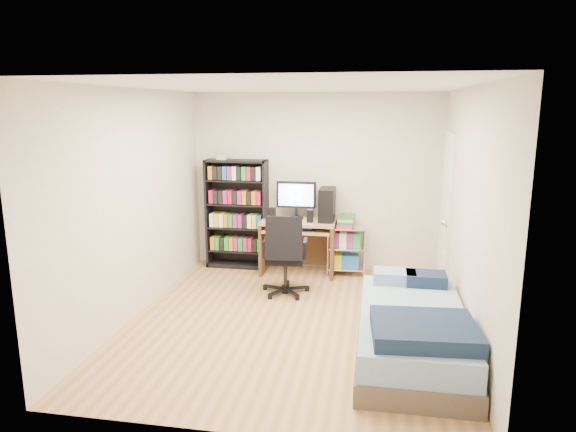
% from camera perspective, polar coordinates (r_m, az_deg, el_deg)
% --- Properties ---
extents(room, '(3.58, 4.08, 2.58)m').
position_cam_1_polar(room, '(5.33, 0.48, 0.69)').
color(room, tan).
rests_on(room, ground).
extents(media_shelf, '(0.88, 0.29, 1.63)m').
position_cam_1_polar(media_shelf, '(7.42, -5.70, 0.37)').
color(media_shelf, black).
rests_on(media_shelf, room).
extents(computer_desk, '(1.02, 0.59, 1.29)m').
position_cam_1_polar(computer_desk, '(7.14, 2.04, -0.97)').
color(computer_desk, tan).
rests_on(computer_desk, room).
extents(office_chair, '(0.66, 0.66, 1.03)m').
position_cam_1_polar(office_chair, '(6.40, -0.33, -5.92)').
color(office_chair, black).
rests_on(office_chair, room).
extents(wire_cart, '(0.53, 0.40, 0.84)m').
position_cam_1_polar(wire_cart, '(7.16, 6.52, -2.22)').
color(wire_cart, silver).
rests_on(wire_cart, room).
extents(bed, '(1.00, 1.99, 0.57)m').
position_cam_1_polar(bed, '(5.04, 13.68, -12.32)').
color(bed, brown).
rests_on(bed, room).
extents(door, '(0.12, 0.80, 2.00)m').
position_cam_1_polar(door, '(6.69, 17.17, 0.30)').
color(door, silver).
rests_on(door, room).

